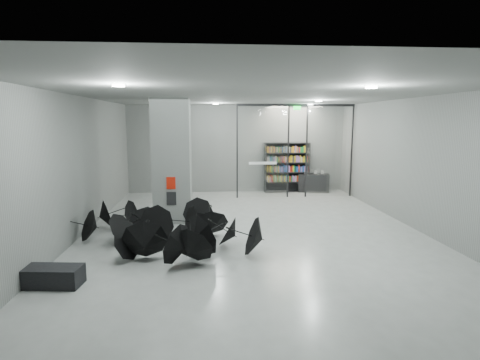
{
  "coord_description": "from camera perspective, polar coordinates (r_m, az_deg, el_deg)",
  "views": [
    {
      "loc": [
        -1.28,
        -10.67,
        3.3
      ],
      "look_at": [
        -0.3,
        1.5,
        1.4
      ],
      "focal_mm": 28.6,
      "sensor_mm": 36.0,
      "label": 1
    }
  ],
  "objects": [
    {
      "name": "glass_partition",
      "position": [
        16.61,
        8.21,
        4.9
      ],
      "size": [
        5.06,
        0.08,
        4.0
      ],
      "color": "silver",
      "rests_on": "ground"
    },
    {
      "name": "room",
      "position": [
        10.75,
        2.25,
        6.41
      ],
      "size": [
        14.0,
        14.02,
        4.01
      ],
      "color": "gray",
      "rests_on": "ground"
    },
    {
      "name": "exit_sign",
      "position": [
        16.39,
        8.52,
        10.57
      ],
      "size": [
        0.3,
        0.06,
        0.15
      ],
      "primitive_type": "cube",
      "color": "#0CE533",
      "rests_on": "room"
    },
    {
      "name": "info_panel",
      "position": [
        12.35,
        -10.19,
        -2.73
      ],
      "size": [
        0.3,
        0.03,
        0.42
      ],
      "primitive_type": "cube",
      "color": "black",
      "rests_on": "column"
    },
    {
      "name": "fire_cabinet",
      "position": [
        12.26,
        -10.26,
        -0.44
      ],
      "size": [
        0.28,
        0.04,
        0.38
      ],
      "primitive_type": "cube",
      "color": "#A50A07",
      "rests_on": "column"
    },
    {
      "name": "umbrella_cluster",
      "position": [
        10.3,
        -10.63,
        -8.16
      ],
      "size": [
        5.47,
        4.54,
        1.28
      ],
      "color": "black",
      "rests_on": "ground"
    },
    {
      "name": "bookshelf",
      "position": [
        17.91,
        7.02,
        1.89
      ],
      "size": [
        2.1,
        0.45,
        2.3
      ],
      "primitive_type": null,
      "rotation": [
        0.0,
        0.0,
        0.01
      ],
      "color": "black",
      "rests_on": "ground"
    },
    {
      "name": "bench",
      "position": [
        8.81,
        -26.4,
        -12.74
      ],
      "size": [
        1.28,
        0.66,
        0.39
      ],
      "primitive_type": "cube",
      "rotation": [
        0.0,
        0.0,
        -0.11
      ],
      "color": "black",
      "rests_on": "ground"
    },
    {
      "name": "column",
      "position": [
        12.79,
        -10.07,
        2.88
      ],
      "size": [
        1.2,
        1.2,
        4.0
      ],
      "primitive_type": "cube",
      "color": "slate",
      "rests_on": "ground"
    },
    {
      "name": "shop_counter",
      "position": [
        18.19,
        10.87,
        -0.41
      ],
      "size": [
        1.48,
        0.78,
        0.85
      ],
      "primitive_type": "cube",
      "rotation": [
        0.0,
        0.0,
        -0.16
      ],
      "color": "black",
      "rests_on": "ground"
    }
  ]
}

